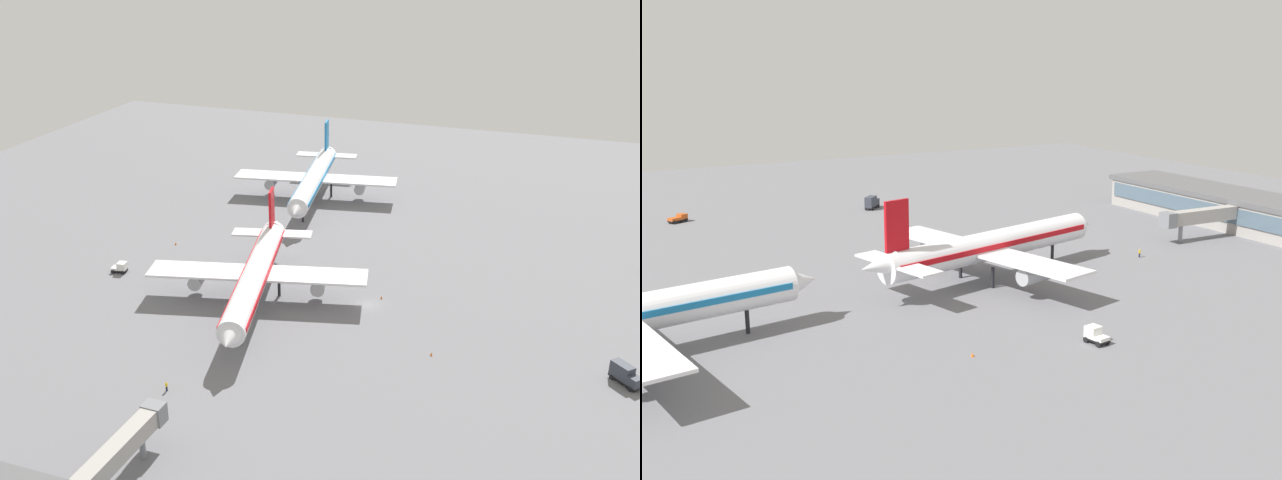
{
  "view_description": "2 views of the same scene",
  "coord_description": "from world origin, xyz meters",
  "views": [
    {
      "loc": [
        35.87,
        -129.67,
        70.83
      ],
      "look_at": [
        -14.67,
        13.48,
        6.56
      ],
      "focal_mm": 42.77,
      "sensor_mm": 36.0,
      "label": 1
    },
    {
      "loc": [
        -134.08,
        61.56,
        38.93
      ],
      "look_at": [
        -6.63,
        -8.72,
        3.75
      ],
      "focal_mm": 43.74,
      "sensor_mm": 36.0,
      "label": 2
    }
  ],
  "objects": [
    {
      "name": "ground",
      "position": [
        0.0,
        0.0,
        0.0
      ],
      "size": [
        288.0,
        288.0,
        0.0
      ],
      "primitive_type": "plane",
      "color": "slate"
    },
    {
      "name": "airplane_at_gate",
      "position": [
        -21.15,
        -6.14,
        6.09
      ],
      "size": [
        44.37,
        54.44,
        16.76
      ],
      "rotation": [
        0.0,
        0.0,
        4.95
      ],
      "color": "white",
      "rests_on": "ground"
    },
    {
      "name": "airplane_taxiing",
      "position": [
        -30.65,
        54.34,
        6.11
      ],
      "size": [
        44.63,
        55.08,
        16.82
      ],
      "rotation": [
        0.0,
        0.0,
        4.88
      ],
      "color": "white",
      "rests_on": "ground"
    },
    {
      "name": "catering_truck",
      "position": [
        47.72,
        -12.43,
        1.7
      ],
      "size": [
        5.34,
        5.27,
        3.3
      ],
      "rotation": [
        0.0,
        0.0,
        5.51
      ],
      "color": "black",
      "rests_on": "ground"
    },
    {
      "name": "baggage_tug",
      "position": [
        -54.64,
        -3.18,
        1.16
      ],
      "size": [
        3.47,
        2.66,
        2.3
      ],
      "rotation": [
        0.0,
        0.0,
        0.16
      ],
      "color": "black",
      "rests_on": "ground"
    },
    {
      "name": "ground_crew_worker",
      "position": [
        -22.37,
        -39.54,
        0.85
      ],
      "size": [
        0.47,
        0.56,
        1.67
      ],
      "rotation": [
        0.0,
        0.0,
        3.43
      ],
      "color": "#1E2338",
      "rests_on": "ground"
    },
    {
      "name": "jet_bridge",
      "position": [
        -17.17,
        -59.71,
        5.13
      ],
      "size": [
        3.35,
        19.44,
        6.74
      ],
      "rotation": [
        0.0,
        0.0,
        1.55
      ],
      "color": "#9E9993",
      "rests_on": "ground"
    },
    {
      "name": "safety_cone_near_gate",
      "position": [
        -50.91,
        14.11,
        0.3
      ],
      "size": [
        0.44,
        0.44,
        0.6
      ],
      "primitive_type": "cone",
      "color": "#EA590C",
      "rests_on": "ground"
    },
    {
      "name": "safety_cone_mid_apron",
      "position": [
        15.96,
        -14.51,
        0.3
      ],
      "size": [
        0.44,
        0.44,
        0.6
      ],
      "primitive_type": "cone",
      "color": "#EA590C",
      "rests_on": "ground"
    },
    {
      "name": "safety_cone_far_side",
      "position": [
        2.01,
        3.54,
        0.3
      ],
      "size": [
        0.44,
        0.44,
        0.6
      ],
      "primitive_type": "cone",
      "color": "#EA590C",
      "rests_on": "ground"
    }
  ]
}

